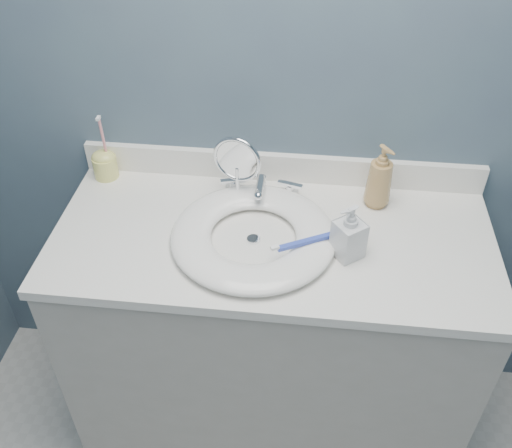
# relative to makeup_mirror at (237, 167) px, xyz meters

# --- Properties ---
(back_wall) EXTENTS (2.20, 0.02, 2.40)m
(back_wall) POSITION_rel_makeup_mirror_xyz_m (0.12, 0.13, 0.20)
(back_wall) COLOR #435365
(back_wall) RESTS_ON ground
(vanity_cabinet) EXTENTS (1.20, 0.55, 0.85)m
(vanity_cabinet) POSITION_rel_makeup_mirror_xyz_m (0.12, -0.15, -0.57)
(vanity_cabinet) COLOR #B8B1A8
(vanity_cabinet) RESTS_ON ground
(countertop) EXTENTS (1.22, 0.57, 0.03)m
(countertop) POSITION_rel_makeup_mirror_xyz_m (0.12, -0.15, -0.13)
(countertop) COLOR white
(countertop) RESTS_ON vanity_cabinet
(backsplash) EXTENTS (1.22, 0.02, 0.09)m
(backsplash) POSITION_rel_makeup_mirror_xyz_m (0.12, 0.12, -0.07)
(backsplash) COLOR white
(backsplash) RESTS_ON countertop
(basin) EXTENTS (0.45, 0.45, 0.04)m
(basin) POSITION_rel_makeup_mirror_xyz_m (0.07, -0.18, -0.10)
(basin) COLOR white
(basin) RESTS_ON countertop
(drain) EXTENTS (0.04, 0.04, 0.01)m
(drain) POSITION_rel_makeup_mirror_xyz_m (0.07, -0.18, -0.11)
(drain) COLOR silver
(drain) RESTS_ON countertop
(faucet) EXTENTS (0.25, 0.13, 0.07)m
(faucet) POSITION_rel_makeup_mirror_xyz_m (0.07, 0.02, -0.09)
(faucet) COLOR silver
(faucet) RESTS_ON countertop
(makeup_mirror) EXTENTS (0.14, 0.08, 0.21)m
(makeup_mirror) POSITION_rel_makeup_mirror_xyz_m (0.00, 0.00, 0.00)
(makeup_mirror) COLOR silver
(makeup_mirror) RESTS_ON countertop
(soap_bottle_amber) EXTENTS (0.11, 0.11, 0.20)m
(soap_bottle_amber) POSITION_rel_makeup_mirror_xyz_m (0.41, 0.03, -0.02)
(soap_bottle_amber) COLOR #AD864E
(soap_bottle_amber) RESTS_ON countertop
(soap_bottle_clear) EXTENTS (0.10, 0.10, 0.16)m
(soap_bottle_clear) POSITION_rel_makeup_mirror_xyz_m (0.32, -0.20, -0.04)
(soap_bottle_clear) COLOR silver
(soap_bottle_clear) RESTS_ON countertop
(toothbrush_holder) EXTENTS (0.07, 0.07, 0.21)m
(toothbrush_holder) POSITION_rel_makeup_mirror_xyz_m (-0.42, 0.07, -0.07)
(toothbrush_holder) COLOR #E6E373
(toothbrush_holder) RESTS_ON countertop
(toothbrush_lying) EXTENTS (0.16, 0.09, 0.02)m
(toothbrush_lying) POSITION_rel_makeup_mirror_xyz_m (0.20, -0.22, -0.07)
(toothbrush_lying) COLOR #3349B6
(toothbrush_lying) RESTS_ON basin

